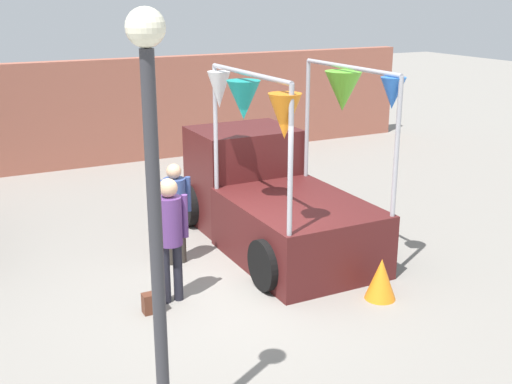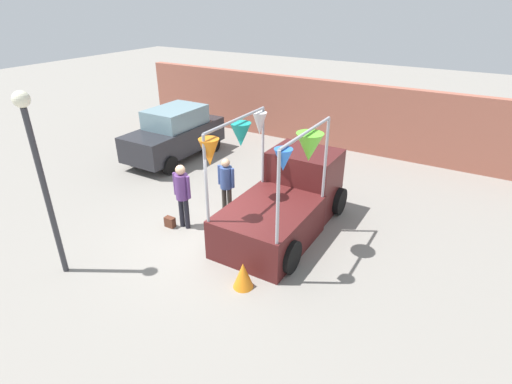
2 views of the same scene
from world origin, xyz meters
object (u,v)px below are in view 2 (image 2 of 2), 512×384
at_px(parked_car, 175,134).
at_px(handbag, 170,222).
at_px(street_lamp, 38,163).
at_px(folded_kite_bundle_tangerine, 243,275).
at_px(person_vendor, 226,181).
at_px(person_customer, 182,190).
at_px(vendor_truck, 288,196).

distance_m(parked_car, handbag, 5.14).
relative_size(street_lamp, folded_kite_bundle_tangerine, 6.71).
bearing_deg(person_vendor, parked_car, 148.00).
bearing_deg(person_customer, vendor_truck, 32.63).
relative_size(person_customer, folded_kite_bundle_tangerine, 2.97).
distance_m(person_customer, folded_kite_bundle_tangerine, 3.02).
bearing_deg(handbag, person_customer, 29.74).
height_order(person_vendor, street_lamp, street_lamp).
bearing_deg(handbag, vendor_truck, 32.26).
height_order(parked_car, person_customer, parked_car).
relative_size(handbag, street_lamp, 0.07).
bearing_deg(folded_kite_bundle_tangerine, street_lamp, -157.06).
height_order(vendor_truck, folded_kite_bundle_tangerine, vendor_truck).
height_order(vendor_truck, handbag, vendor_truck).
xyz_separation_m(parked_car, handbag, (3.18, -3.95, -0.80)).
height_order(vendor_truck, person_vendor, vendor_truck).
bearing_deg(person_customer, street_lamp, -111.10).
distance_m(vendor_truck, person_vendor, 1.78).
height_order(person_customer, handbag, person_customer).
height_order(person_vendor, folded_kite_bundle_tangerine, person_vendor).
distance_m(parked_car, person_vendor, 4.77).
bearing_deg(folded_kite_bundle_tangerine, person_vendor, 130.43).
bearing_deg(person_customer, person_vendor, 67.03).
height_order(person_vendor, handbag, person_vendor).
relative_size(person_customer, street_lamp, 0.44).
distance_m(handbag, folded_kite_bundle_tangerine, 3.17).
xyz_separation_m(person_customer, handbag, (-0.35, -0.20, -0.94)).
bearing_deg(street_lamp, vendor_truck, 51.84).
relative_size(person_customer, person_vendor, 1.09).
xyz_separation_m(vendor_truck, folded_kite_bundle_tangerine, (0.35, -2.72, -0.57)).
bearing_deg(handbag, street_lamp, -105.77).
height_order(parked_car, person_vendor, parked_car).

